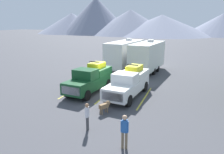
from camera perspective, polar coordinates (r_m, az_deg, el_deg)
ground_plane at (r=19.14m, az=-0.33°, el=-3.70°), size 240.00×240.00×0.00m
pickup_truck_a at (r=18.72m, az=-5.82°, el=-0.45°), size 2.47×5.45×2.57m
pickup_truck_b at (r=17.65m, az=4.43°, el=-1.42°), size 2.48×5.94×2.50m
lot_stripe_a at (r=19.88m, az=-9.73°, el=-3.21°), size 0.12×5.50×0.01m
lot_stripe_b at (r=18.54m, az=-1.08°, el=-4.31°), size 0.12×5.50×0.01m
lot_stripe_c at (r=17.68m, az=8.68°, el=-5.43°), size 0.12×5.50×0.01m
camper_trailer_a at (r=27.58m, az=3.52°, el=6.26°), size 3.24×8.77×3.87m
camper_trailer_b at (r=26.07m, az=9.39°, el=5.60°), size 3.18×8.28×3.86m
person_a at (r=10.50m, az=3.35°, el=-13.78°), size 0.39×0.24×1.76m
person_b at (r=12.28m, az=-6.60°, el=-9.93°), size 0.23×0.35×1.61m
dog at (r=14.52m, az=-1.77°, el=-7.46°), size 0.59×0.94×0.81m
mountain_ridge at (r=101.60m, az=15.12°, el=14.36°), size 144.70×45.54×17.74m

